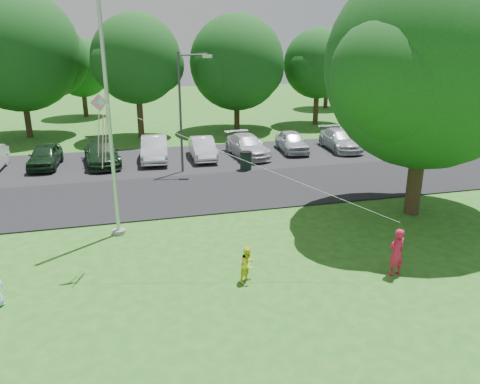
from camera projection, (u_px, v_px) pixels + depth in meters
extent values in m
plane|color=#26641A|center=(243.00, 286.00, 13.92)|extent=(120.00, 120.00, 0.00)
cube|color=black|center=(193.00, 193.00, 22.17)|extent=(60.00, 6.00, 0.06)
cube|color=black|center=(176.00, 160.00, 28.14)|extent=(42.00, 7.00, 0.06)
cylinder|color=#B7BABF|center=(107.00, 100.00, 16.09)|extent=(0.14, 0.14, 10.00)
cylinder|color=gray|center=(119.00, 232.00, 17.64)|extent=(0.50, 0.50, 0.16)
cylinder|color=#3F3F44|center=(180.00, 114.00, 24.66)|extent=(0.13, 0.13, 6.36)
cylinder|color=#3F3F44|center=(193.00, 55.00, 23.73)|extent=(1.47, 0.41, 0.09)
cube|color=silver|center=(207.00, 56.00, 23.78)|extent=(0.52, 0.33, 0.15)
cylinder|color=black|center=(246.00, 162.00, 25.88)|extent=(0.63, 0.63, 1.01)
cylinder|color=black|center=(246.00, 152.00, 25.71)|extent=(0.67, 0.67, 0.06)
cylinder|color=#332316|center=(415.00, 176.00, 19.22)|extent=(0.62, 0.62, 3.25)
sphere|color=#0F3A13|center=(429.00, 65.00, 17.83)|extent=(7.96, 7.96, 7.96)
sphere|color=#0F3A13|center=(453.00, 79.00, 19.19)|extent=(5.18, 5.18, 5.18)
sphere|color=#0F3A13|center=(406.00, 79.00, 16.66)|extent=(4.78, 4.78, 4.78)
sphere|color=#0F3A13|center=(389.00, 73.00, 16.42)|extent=(4.14, 4.14, 4.14)
cylinder|color=#332316|center=(27.00, 116.00, 34.26)|extent=(0.44, 0.44, 3.19)
sphere|color=#0F3A13|center=(18.00, 51.00, 32.83)|extent=(8.50, 8.50, 8.50)
sphere|color=#0F3A13|center=(49.00, 59.00, 34.27)|extent=(5.53, 5.53, 5.53)
cylinder|color=#332316|center=(140.00, 114.00, 34.03)|extent=(0.44, 0.44, 3.43)
sphere|color=#0F3A13|center=(136.00, 59.00, 32.80)|extent=(6.27, 6.27, 6.27)
sphere|color=#0F3A13|center=(156.00, 65.00, 33.86)|extent=(4.07, 4.07, 4.07)
sphere|color=#0F3A13|center=(119.00, 64.00, 31.87)|extent=(3.76, 3.76, 3.76)
cylinder|color=#332316|center=(237.00, 113.00, 37.14)|extent=(0.44, 0.44, 2.66)
sphere|color=#0F3A13|center=(237.00, 63.00, 35.93)|extent=(7.27, 7.27, 7.27)
sphere|color=#0F3A13|center=(254.00, 69.00, 37.16)|extent=(4.72, 4.72, 4.72)
sphere|color=#0F3A13|center=(221.00, 69.00, 34.86)|extent=(4.36, 4.36, 4.36)
cylinder|color=#332316|center=(316.00, 106.00, 39.47)|extent=(0.44, 0.44, 3.02)
sphere|color=#0F3A13|center=(318.00, 64.00, 38.37)|extent=(5.67, 5.67, 5.67)
sphere|color=#0F3A13|center=(329.00, 68.00, 39.33)|extent=(3.68, 3.68, 3.68)
sphere|color=#0F3A13|center=(308.00, 68.00, 37.53)|extent=(3.40, 3.40, 3.40)
cylinder|color=#332316|center=(426.00, 104.00, 39.11)|extent=(0.44, 0.44, 3.42)
sphere|color=#0F3A13|center=(434.00, 45.00, 37.60)|extent=(8.77, 8.77, 8.77)
sphere|color=#0F3A13|center=(446.00, 53.00, 39.09)|extent=(5.70, 5.70, 5.70)
sphere|color=#0F3A13|center=(422.00, 51.00, 36.31)|extent=(5.26, 5.26, 5.26)
cylinder|color=#332316|center=(478.00, 89.00, 54.83)|extent=(0.44, 0.44, 2.60)
sphere|color=#0F3A13|center=(478.00, 64.00, 53.08)|extent=(3.12, 3.12, 3.12)
cylinder|color=#332316|center=(85.00, 103.00, 43.27)|extent=(0.44, 0.44, 2.60)
sphere|color=#0F3A13|center=(81.00, 68.00, 42.29)|extent=(5.20, 5.20, 5.20)
sphere|color=#0F3A13|center=(95.00, 72.00, 43.17)|extent=(3.38, 3.38, 3.38)
sphere|color=#0F3A13|center=(69.00, 72.00, 41.52)|extent=(3.12, 3.12, 3.12)
cylinder|color=#332316|center=(326.00, 95.00, 48.62)|extent=(0.44, 0.44, 2.60)
sphere|color=#0F3A13|center=(328.00, 64.00, 47.63)|extent=(5.20, 5.20, 5.20)
sphere|color=#0F3A13|center=(336.00, 68.00, 48.52)|extent=(3.38, 3.38, 3.38)
sphere|color=#0F3A13|center=(321.00, 68.00, 46.87)|extent=(3.12, 3.12, 3.12)
imported|color=black|center=(45.00, 156.00, 26.32)|extent=(1.79, 3.88, 1.29)
imported|color=black|center=(102.00, 153.00, 26.90)|extent=(2.28, 4.72, 1.32)
imported|color=#B2B7BF|center=(154.00, 149.00, 27.72)|extent=(1.89, 4.42, 1.42)
imported|color=silver|center=(203.00, 148.00, 28.17)|extent=(1.50, 3.90, 1.27)
imported|color=silver|center=(247.00, 146.00, 28.73)|extent=(2.15, 4.60, 1.30)
imported|color=#B2B7BF|center=(292.00, 141.00, 29.92)|extent=(1.88, 3.95, 1.30)
imported|color=#B2B7BF|center=(340.00, 140.00, 30.47)|extent=(2.15, 4.56, 1.29)
imported|color=#C61A41|center=(396.00, 252.00, 14.36)|extent=(0.62, 0.47, 1.55)
imported|color=yellow|center=(248.00, 264.00, 14.05)|extent=(0.69, 0.66, 1.13)
cube|color=pink|center=(99.00, 103.00, 13.69)|extent=(0.52, 0.08, 0.52)
cube|color=#8CC6E5|center=(101.00, 102.00, 13.67)|extent=(0.25, 0.05, 0.25)
cylinder|color=white|center=(251.00, 163.00, 13.87)|extent=(8.46, 3.04, 3.49)
cylinder|color=pink|center=(99.00, 135.00, 13.97)|extent=(0.17, 0.22, 1.38)
cylinder|color=pink|center=(106.00, 138.00, 14.10)|extent=(0.20, 0.36, 1.58)
cylinder|color=pink|center=(103.00, 142.00, 13.99)|extent=(0.21, 0.53, 1.76)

